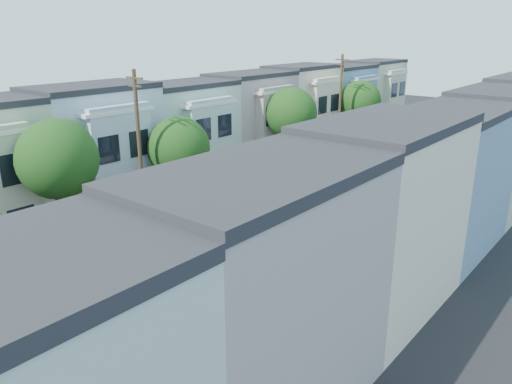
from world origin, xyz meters
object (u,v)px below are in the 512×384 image
at_px(utility_pole_near, 139,147).
at_px(tree_c, 178,148).
at_px(parked_left_d, 248,183).
at_px(lead_sedan, 402,167).
at_px(parked_left_b, 22,261).
at_px(tree_e, 359,102).
at_px(tree_b, 57,159).
at_px(parked_left_c, 132,223).
at_px(utility_pole_far, 340,104).
at_px(parked_right_b, 246,269).
at_px(tree_far_r, 481,125).
at_px(tree_d, 290,114).
at_px(fedex_truck, 338,177).
at_px(parked_right_a, 149,323).
at_px(parked_right_d, 443,162).
at_px(parked_right_c, 406,182).

bearing_deg(utility_pole_near, tree_c, 90.03).
height_order(utility_pole_near, parked_left_d, utility_pole_near).
height_order(lead_sedan, parked_left_b, parked_left_b).
bearing_deg(tree_e, tree_b, -90.00).
relative_size(parked_left_c, parked_left_d, 1.00).
bearing_deg(utility_pole_far, parked_left_b, -87.72).
height_order(tree_b, parked_right_b, tree_b).
xyz_separation_m(tree_c, parked_left_d, (1.40, 6.09, -3.74)).
xyz_separation_m(tree_b, tree_far_r, (13.20, 35.33, -1.48)).
height_order(tree_b, tree_c, tree_b).
bearing_deg(tree_far_r, tree_d, -136.82).
height_order(lead_sedan, parked_left_c, parked_left_c).
xyz_separation_m(fedex_truck, parked_right_a, (3.07, -20.74, -1.15)).
distance_m(tree_e, fedex_truck, 20.10).
distance_m(tree_c, parked_left_b, 13.21).
relative_size(tree_d, parked_right_d, 1.74).
bearing_deg(parked_right_a, tree_b, 159.76).
height_order(utility_pole_near, parked_right_a, utility_pole_near).
relative_size(fedex_truck, parked_left_b, 1.52).
distance_m(tree_d, tree_far_r, 18.14).
xyz_separation_m(parked_left_b, parked_left_d, (0.00, 18.69, -0.03)).
relative_size(parked_left_c, parked_right_b, 0.98).
bearing_deg(tree_b, parked_right_d, 70.69).
bearing_deg(fedex_truck, lead_sedan, 89.33).
height_order(tree_c, parked_right_a, tree_c).
relative_size(tree_b, parked_right_b, 1.49).
relative_size(utility_pole_far, fedex_truck, 1.47).
relative_size(tree_c, tree_d, 0.88).
bearing_deg(parked_left_d, tree_b, -96.91).
relative_size(utility_pole_far, parked_left_c, 1.95).
bearing_deg(tree_d, tree_b, -90.00).
bearing_deg(fedex_truck, parked_right_a, -77.51).
bearing_deg(parked_right_a, tree_d, 107.51).
distance_m(utility_pole_near, utility_pole_far, 26.00).
bearing_deg(utility_pole_far, tree_b, -90.00).
bearing_deg(tree_e, parked_left_d, -86.13).
relative_size(utility_pole_near, utility_pole_far, 1.00).
height_order(tree_e, parked_right_c, tree_e).
bearing_deg(parked_left_d, parked_right_a, -63.27).
xyz_separation_m(tree_far_r, parked_left_d, (-11.79, -20.05, -3.25)).
distance_m(parked_left_b, parked_right_d, 36.71).
xyz_separation_m(parked_left_d, parked_right_d, (9.80, 16.69, -0.01)).
relative_size(utility_pole_near, parked_right_b, 1.91).
xyz_separation_m(tree_e, parked_right_a, (11.20, -38.86, -4.23)).
bearing_deg(tree_c, utility_pole_near, -89.97).
bearing_deg(fedex_truck, utility_pole_near, -119.94).
bearing_deg(parked_right_a, fedex_truck, 92.45).
height_order(tree_far_r, parked_right_c, tree_far_r).
distance_m(tree_b, parked_left_c, 6.20).
bearing_deg(utility_pole_far, parked_right_c, -36.46).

